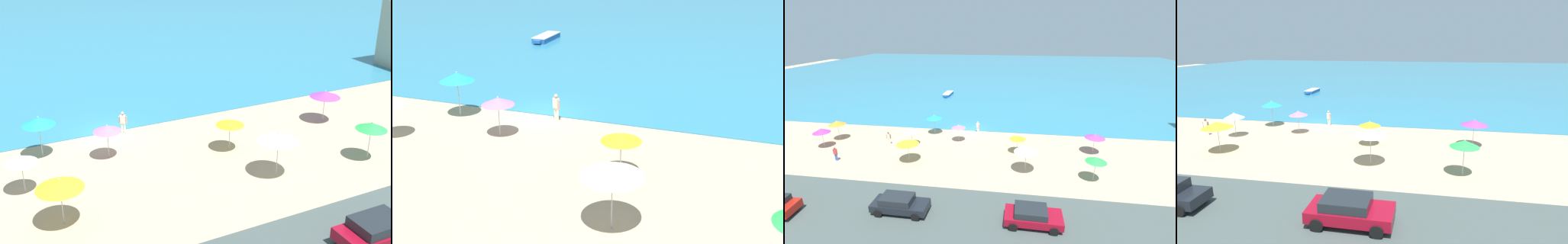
{
  "view_description": "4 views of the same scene",
  "coord_description": "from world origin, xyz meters",
  "views": [
    {
      "loc": [
        -7.91,
        -30.55,
        13.98
      ],
      "look_at": [
        4.41,
        -5.32,
        2.07
      ],
      "focal_mm": 45.0,
      "sensor_mm": 36.0,
      "label": 1
    },
    {
      "loc": [
        11.6,
        -24.84,
        10.23
      ],
      "look_at": [
        4.75,
        -5.22,
        2.09
      ],
      "focal_mm": 45.0,
      "sensor_mm": 36.0,
      "label": 2
    },
    {
      "loc": [
        6.17,
        -33.21,
        13.39
      ],
      "look_at": [
        1.48,
        -0.4,
        1.51
      ],
      "focal_mm": 24.0,
      "sensor_mm": 36.0,
      "label": 3
    },
    {
      "loc": [
        11.0,
        -30.02,
        8.46
      ],
      "look_at": [
        6.1,
        -2.14,
        1.03
      ],
      "focal_mm": 28.0,
      "sensor_mm": 36.0,
      "label": 4
    }
  ],
  "objects": [
    {
      "name": "sea",
      "position": [
        0.0,
        55.0,
        0.03
      ],
      "size": [
        150.0,
        110.0,
        0.05
      ],
      "primitive_type": "cube",
      "color": "teal",
      "rests_on": "ground_plane"
    },
    {
      "name": "beach_umbrella_6",
      "position": [
        -0.78,
        -3.63,
        1.95
      ],
      "size": [
        1.74,
        1.74,
        2.22
      ],
      "color": "#B2B2B7",
      "rests_on": "ground_plane"
    },
    {
      "name": "bather_1",
      "position": [
        1.19,
        -0.53,
        0.89
      ],
      "size": [
        0.52,
        0.36,
        1.59
      ],
      "color": "#F9EBC6",
      "rests_on": "ground_plane"
    },
    {
      "name": "beach_umbrella_1",
      "position": [
        -4.49,
        -1.68,
        2.39
      ],
      "size": [
        2.02,
        2.02,
        2.7
      ],
      "color": "#B2B2B7",
      "rests_on": "ground_plane"
    },
    {
      "name": "beach_umbrella_7",
      "position": [
        6.53,
        -5.95,
        1.88
      ],
      "size": [
        1.81,
        1.81,
        2.13
      ],
      "color": "#B2B2B7",
      "rests_on": "ground_plane"
    },
    {
      "name": "ground_plane",
      "position": [
        0.0,
        0.0,
        0.0
      ],
      "size": [
        160.0,
        160.0,
        0.0
      ],
      "primitive_type": "plane",
      "color": "tan"
    },
    {
      "name": "beach_umbrella_2",
      "position": [
        7.35,
        -10.04,
        2.37
      ],
      "size": [
        2.35,
        2.35,
        2.66
      ],
      "color": "#B2B2B7",
      "rests_on": "ground_plane"
    },
    {
      "name": "skiff_nearshore",
      "position": [
        -8.24,
        19.38,
        0.33
      ],
      "size": [
        1.45,
        4.35,
        0.56
      ],
      "color": "#255AA0",
      "rests_on": "sea"
    }
  ]
}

